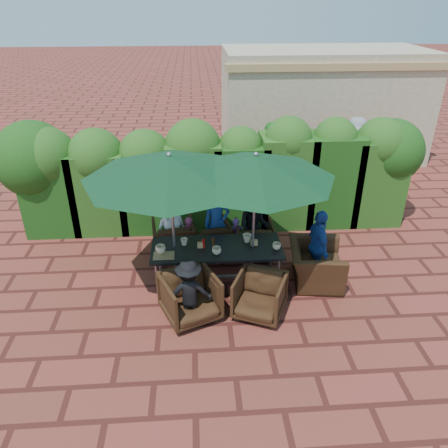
{
  "coord_description": "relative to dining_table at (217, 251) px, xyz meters",
  "views": [
    {
      "loc": [
        -0.46,
        -6.46,
        4.65
      ],
      "look_at": [
        0.02,
        0.4,
        1.0
      ],
      "focal_mm": 35.0,
      "sensor_mm": 36.0,
      "label": 1
    }
  ],
  "objects": [
    {
      "name": "ketchup_bottle",
      "position": [
        -0.23,
        -0.01,
        0.16
      ],
      "size": [
        0.04,
        0.04,
        0.17
      ],
      "primitive_type": "cylinder",
      "color": "#B20C0A",
      "rests_on": "dining_table"
    },
    {
      "name": "chair_near_left",
      "position": [
        -0.48,
        -0.89,
        -0.25
      ],
      "size": [
        1.05,
        1.03,
        0.84
      ],
      "primitive_type": "imported",
      "rotation": [
        0.0,
        0.0,
        0.4
      ],
      "color": "black",
      "rests_on": "ground"
    },
    {
      "name": "chair_end_right",
      "position": [
        1.77,
        -0.04,
        -0.21
      ],
      "size": [
        0.83,
        1.15,
        0.93
      ],
      "primitive_type": "imported",
      "rotation": [
        0.0,
        0.0,
        1.44
      ],
      "color": "black",
      "rests_on": "ground"
    },
    {
      "name": "umbrella_right",
      "position": [
        0.62,
        -0.02,
        1.54
      ],
      "size": [
        2.61,
        2.61,
        2.46
      ],
      "color": "gray",
      "rests_on": "ground"
    },
    {
      "name": "number_block_right",
      "position": [
        0.65,
        0.02,
        0.13
      ],
      "size": [
        0.12,
        0.06,
        0.1
      ],
      "primitive_type": "cube",
      "color": "tan",
      "rests_on": "dining_table"
    },
    {
      "name": "cup_c",
      "position": [
        -0.02,
        -0.22,
        0.14
      ],
      "size": [
        0.16,
        0.16,
        0.13
      ],
      "primitive_type": "imported",
      "color": "beige",
      "rests_on": "dining_table"
    },
    {
      "name": "building",
      "position": [
        3.63,
        6.97,
        0.93
      ],
      "size": [
        6.2,
        3.08,
        3.2
      ],
      "color": "beige",
      "rests_on": "ground"
    },
    {
      "name": "adult_end_right",
      "position": [
        1.8,
        0.03,
        0.01
      ],
      "size": [
        0.47,
        0.83,
        1.36
      ],
      "primitive_type": "imported",
      "rotation": [
        0.0,
        0.0,
        1.67
      ],
      "color": "#1B4195",
      "rests_on": "ground"
    },
    {
      "name": "child_right",
      "position": [
        0.44,
        0.95,
        -0.28
      ],
      "size": [
        0.3,
        0.26,
        0.78
      ],
      "primitive_type": "imported",
      "rotation": [
        0.0,
        0.0,
        0.1
      ],
      "color": "#8951B0",
      "rests_on": "ground"
    },
    {
      "name": "hedge_wall",
      "position": [
        -0.11,
        2.3,
        0.65
      ],
      "size": [
        9.1,
        1.6,
        2.42
      ],
      "color": "#15350E",
      "rests_on": "ground"
    },
    {
      "name": "dining_table",
      "position": [
        0.0,
        0.0,
        0.0
      ],
      "size": [
        2.26,
        0.9,
        0.75
      ],
      "color": "black",
      "rests_on": "ground"
    },
    {
      "name": "pedestrian_b",
      "position": [
        2.34,
        4.44,
        0.18
      ],
      "size": [
        0.9,
        0.64,
        1.72
      ],
      "primitive_type": "imported",
      "rotation": [
        0.0,
        0.0,
        3.31
      ],
      "color": "#C84688",
      "rests_on": "ground"
    },
    {
      "name": "serving_tray",
      "position": [
        -0.9,
        -0.23,
        0.08
      ],
      "size": [
        0.35,
        0.25,
        0.02
      ],
      "primitive_type": "cube",
      "color": "#9B794B",
      "rests_on": "dining_table"
    },
    {
      "name": "adult_far_mid",
      "position": [
        0.06,
        1.0,
        0.02
      ],
      "size": [
        0.56,
        0.48,
        1.4
      ],
      "primitive_type": "imported",
      "rotation": [
        0.0,
        0.0,
        0.14
      ],
      "color": "#1B4195",
      "rests_on": "ground"
    },
    {
      "name": "number_block_left",
      "position": [
        -0.28,
        0.01,
        0.13
      ],
      "size": [
        0.12,
        0.06,
        0.1
      ],
      "primitive_type": "cube",
      "color": "tan",
      "rests_on": "dining_table"
    },
    {
      "name": "umbrella_left",
      "position": [
        -0.73,
        0.06,
        1.54
      ],
      "size": [
        2.83,
        2.83,
        2.46
      ],
      "color": "gray",
      "rests_on": "ground"
    },
    {
      "name": "chair_far_right",
      "position": [
        0.79,
        0.93,
        -0.3
      ],
      "size": [
        0.73,
        0.69,
        0.75
      ],
      "primitive_type": "imported",
      "rotation": [
        0.0,
        0.0,
        3.14
      ],
      "color": "black",
      "rests_on": "ground"
    },
    {
      "name": "cup_b",
      "position": [
        -0.56,
        0.12,
        0.14
      ],
      "size": [
        0.13,
        0.13,
        0.12
      ],
      "primitive_type": "imported",
      "color": "beige",
      "rests_on": "dining_table"
    },
    {
      "name": "pedestrian_c",
      "position": [
        3.85,
        4.3,
        0.25
      ],
      "size": [
        1.23,
        0.65,
        1.85
      ],
      "primitive_type": "imported",
      "rotation": [
        0.0,
        0.0,
        3.05
      ],
      "color": "gray",
      "rests_on": "ground"
    },
    {
      "name": "cup_d",
      "position": [
        0.54,
        0.15,
        0.15
      ],
      "size": [
        0.16,
        0.16,
        0.15
      ],
      "primitive_type": "imported",
      "color": "beige",
      "rests_on": "dining_table"
    },
    {
      "name": "cup_a",
      "position": [
        -0.96,
        -0.11,
        0.14
      ],
      "size": [
        0.17,
        0.17,
        0.14
      ],
      "primitive_type": "imported",
      "color": "beige",
      "rests_on": "dining_table"
    },
    {
      "name": "chair_far_mid",
      "position": [
        -0.07,
        1.06,
        -0.3
      ],
      "size": [
        0.84,
        0.8,
        0.74
      ],
      "primitive_type": "imported",
      "rotation": [
        0.0,
        0.0,
        3.34
      ],
      "color": "black",
      "rests_on": "ground"
    },
    {
      "name": "chair_near_right",
      "position": [
        0.64,
        -0.9,
        -0.29
      ],
      "size": [
        0.98,
        0.95,
        0.78
      ],
      "primitive_type": "imported",
      "rotation": [
        0.0,
        0.0,
        -0.41
      ],
      "color": "black",
      "rests_on": "ground"
    },
    {
      "name": "pedestrian_a",
      "position": [
        1.67,
        4.12,
        0.25
      ],
      "size": [
        1.78,
        1.49,
        1.86
      ],
      "primitive_type": "imported",
      "rotation": [
        0.0,
        0.0,
        2.54
      ],
      "color": "green",
      "rests_on": "ground"
    },
    {
      "name": "cup_e",
      "position": [
        1.02,
        -0.14,
        0.13
      ],
      "size": [
        0.15,
        0.15,
        0.12
      ],
      "primitive_type": "imported",
      "color": "beige",
      "rests_on": "dining_table"
    },
    {
      "name": "chair_far_left",
      "position": [
        -0.8,
        1.02,
        -0.27
      ],
      "size": [
        0.86,
        0.82,
        0.81
      ],
      "primitive_type": "imported",
      "rotation": [
        0.0,
        0.0,
        3.25
      ],
      "color": "black",
      "rests_on": "ground"
    },
    {
      "name": "adult_far_right",
      "position": [
        0.77,
        0.89,
        -0.03
      ],
      "size": [
        0.7,
        0.53,
        1.29
      ],
      "primitive_type": "imported",
      "rotation": [
        0.0,
        0.0,
        -0.28
      ],
      "color": "black",
      "rests_on": "ground"
    },
    {
      "name": "ground",
      "position": [
        0.13,
        -0.02,
        -0.67
      ],
      "size": [
        80.0,
        80.0,
        0.0
      ],
      "primitive_type": "plane",
      "color": "maroon",
      "rests_on": "ground"
    },
    {
      "name": "adult_far_left",
      "position": [
        -0.83,
        1.0,
        -0.08
      ],
      "size": [
        0.67,
        0.53,
        1.18
      ],
      "primitive_type": "imported",
      "rotation": [
        0.0,
        0.0,
        0.35
      ],
      "color": "white",
      "rests_on": "ground"
    },
    {
      "name": "child_left",
      "position": [
        -0.48,
        0.99,
        -0.26
      ],
      "size": [
        0.36,
        0.32,
        0.82
      ],
      "primitive_type": "imported",
      "rotation": [
        0.0,
        0.0,
        0.33
      ],
      "color": "#C84688",
      "rests_on": "ground"
    },
    {
      "name": "adult_near_left",
      "position": [
        -0.48,
        -1.01,
        -0.11
      ],
      "size": [
        0.73,
        0.35,
        1.12
      ],
      "primitive_type": "imported",
      "rotation": [
        0.0,
        0.0,
        3.17
      ],
      "color": "black",
      "rests_on": "ground"
    },
    {
      "name": "sauce_bottle",
      "position": [
        -0.06,
        0.03,
        0.16
      ],
      "size": [
        0.04,
        0.04,
        0.17
      ],
      "primitive_type": "cylinder",
      "color": "#4C230C",
      "rests_on": "dining_table"
    }
  ]
}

